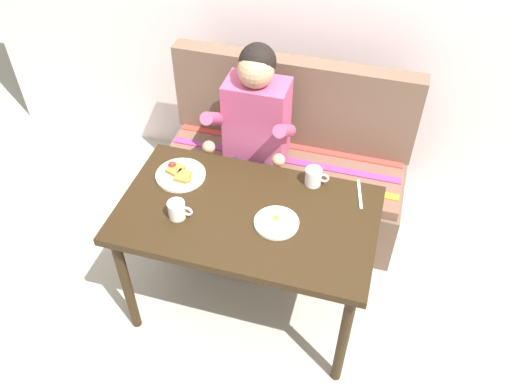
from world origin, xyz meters
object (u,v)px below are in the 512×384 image
object	(u,v)px
person	(253,131)
plate_eggs	(276,222)
plate_breakfast	(180,174)
coffee_mug_second	(314,176)
knife	(360,194)
couch	(284,172)
table	(247,224)
coffee_mug	(177,209)

from	to	relation	value
person	plate_eggs	xyz separation A→B (m)	(0.29, -0.62, -0.00)
plate_breakfast	plate_eggs	xyz separation A→B (m)	(0.54, -0.18, -0.00)
coffee_mug_second	knife	bearing A→B (deg)	-2.87
person	plate_breakfast	xyz separation A→B (m)	(-0.25, -0.45, 0.00)
plate_eggs	couch	bearing A→B (deg)	100.60
couch	plate_breakfast	distance (m)	0.84
plate_breakfast	person	bearing A→B (deg)	61.19
table	couch	size ratio (longest dim) A/B	0.83
person	coffee_mug_second	bearing A→B (deg)	-38.40
plate_breakfast	coffee_mug	bearing A→B (deg)	-70.09
plate_breakfast	coffee_mug_second	distance (m)	0.66
coffee_mug	coffee_mug_second	distance (m)	0.67
couch	person	xyz separation A→B (m)	(-0.14, -0.17, 0.41)
coffee_mug_second	knife	world-z (taller)	coffee_mug_second
plate_eggs	knife	bearing A→B (deg)	41.72
table	couch	world-z (taller)	couch
plate_eggs	coffee_mug_second	distance (m)	0.33
couch	person	world-z (taller)	person
person	couch	bearing A→B (deg)	50.79
plate_breakfast	plate_eggs	world-z (taller)	plate_breakfast
couch	person	distance (m)	0.47
coffee_mug	plate_breakfast	bearing A→B (deg)	109.91
table	coffee_mug_second	xyz separation A→B (m)	(0.25, 0.27, 0.13)
person	plate_breakfast	bearing A→B (deg)	-118.81
plate_eggs	coffee_mug	xyz separation A→B (m)	(-0.44, -0.08, 0.04)
plate_breakfast	coffee_mug	world-z (taller)	coffee_mug
knife	plate_eggs	bearing A→B (deg)	-150.55
coffee_mug	coffee_mug_second	xyz separation A→B (m)	(0.55, 0.39, 0.00)
plate_breakfast	coffee_mug	xyz separation A→B (m)	(0.09, -0.26, 0.03)
couch	coffee_mug_second	xyz separation A→B (m)	(0.25, -0.49, 0.45)
person	knife	size ratio (longest dim) A/B	6.06
couch	plate_breakfast	xyz separation A→B (m)	(-0.39, -0.62, 0.41)
plate_breakfast	plate_eggs	size ratio (longest dim) A/B	1.20
plate_breakfast	couch	bearing A→B (deg)	58.00
table	coffee_mug	world-z (taller)	coffee_mug
coffee_mug	knife	size ratio (longest dim) A/B	0.59
person	plate_eggs	size ratio (longest dim) A/B	5.92
person	coffee_mug	distance (m)	0.72
person	plate_breakfast	size ratio (longest dim) A/B	4.92
table	person	size ratio (longest dim) A/B	0.99
knife	coffee_mug_second	bearing A→B (deg)	164.86
person	coffee_mug_second	world-z (taller)	person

